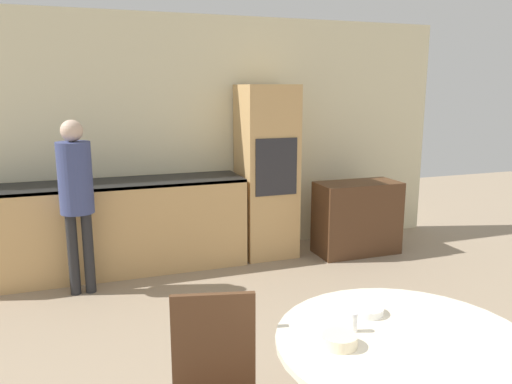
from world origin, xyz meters
The scene contains 8 objects.
wall_back centered at (0.00, 4.90, 1.30)m, with size 6.24×0.05×2.60m.
kitchen_counter centered at (-0.88, 4.55, 0.48)m, with size 2.78×0.60×0.92m.
oven_unit centered at (0.84, 4.56, 0.94)m, with size 0.58×0.59×1.87m.
sideboard centered at (1.80, 4.24, 0.41)m, with size 0.93×0.45×0.81m.
person_standing centered at (-1.14, 4.07, 0.98)m, with size 0.29×0.29×1.57m.
bowl_near centered at (-0.11, 1.20, 0.80)m, with size 0.15×0.15×0.05m.
bowl_centre centered at (0.16, 1.43, 0.80)m, with size 0.17×0.17×0.04m.
salt_shaker centered at (0.01, 1.29, 0.82)m, with size 0.03×0.03×0.09m.
Camera 1 is at (-1.08, -0.49, 1.84)m, focal length 35.00 mm.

